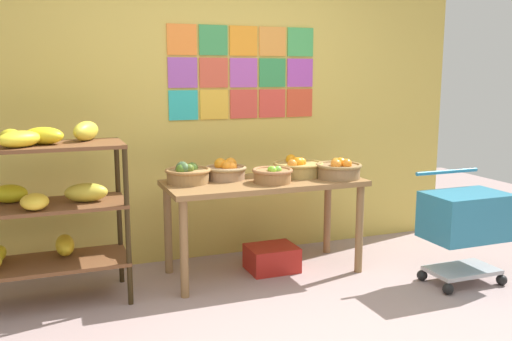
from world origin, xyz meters
name	(u,v)px	position (x,y,z in m)	size (l,w,h in m)	color
back_wall_with_art	(217,88)	(0.00, 1.85, 1.42)	(4.52, 0.07, 2.85)	gold
banana_shelf_unit	(38,200)	(-1.42, 1.25, 0.72)	(1.09, 0.53, 1.22)	#2F220E
display_table	(264,193)	(0.20, 1.27, 0.64)	(1.52, 0.64, 0.74)	olive
fruit_basket_back_left	(298,168)	(0.52, 1.36, 0.80)	(0.40, 0.40, 0.16)	#A98D4A
fruit_basket_right	(226,170)	(-0.06, 1.44, 0.80)	(0.33, 0.33, 0.16)	#A37D5B
fruit_basket_back_right	(187,174)	(-0.37, 1.38, 0.81)	(0.34, 0.34, 0.16)	#9D7445
fruit_basket_centre	(273,175)	(0.22, 1.16, 0.80)	(0.31, 0.31, 0.13)	#9B6C3F
fruit_basket_left	(339,169)	(0.77, 1.14, 0.81)	(0.36, 0.36, 0.16)	olive
produce_crate_under_table	(272,258)	(0.27, 1.29, 0.10)	(0.38, 0.31, 0.20)	#AC2019
shopping_cart	(465,220)	(1.49, 0.53, 0.48)	(0.59, 0.43, 0.82)	black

